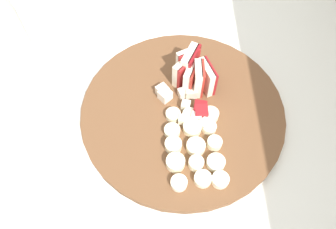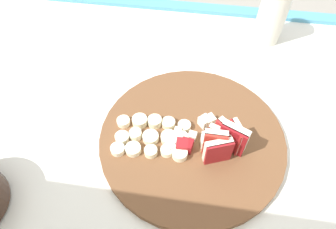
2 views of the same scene
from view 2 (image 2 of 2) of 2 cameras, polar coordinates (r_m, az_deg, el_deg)
tiled_countertop at (r=0.99m, az=-2.31°, el=-15.86°), size 1.40×0.81×0.92m
cutting_board at (r=0.55m, az=4.75°, el=-4.67°), size 0.35×0.35×0.01m
apple_wedge_fan at (r=0.51m, az=11.11°, el=-5.00°), size 0.08×0.08×0.06m
apple_dice_pile at (r=0.53m, az=4.92°, el=-4.43°), size 0.09×0.09×0.02m
banana_slice_rows at (r=0.53m, az=-3.21°, el=-4.26°), size 0.14×0.10×0.02m
small_jar at (r=0.76m, az=19.85°, el=17.91°), size 0.07×0.07×0.13m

